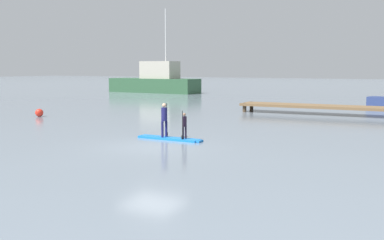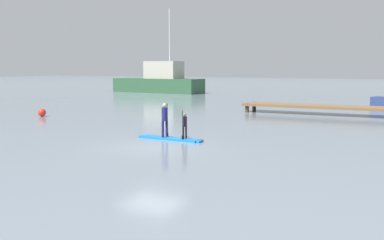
{
  "view_description": "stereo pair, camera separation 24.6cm",
  "coord_description": "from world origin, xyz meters",
  "px_view_note": "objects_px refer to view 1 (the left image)",
  "views": [
    {
      "loc": [
        10.16,
        -16.35,
        3.32
      ],
      "look_at": [
        1.25,
        1.2,
        1.07
      ],
      "focal_mm": 43.31,
      "sensor_mm": 36.0,
      "label": 1
    },
    {
      "loc": [
        10.38,
        -16.24,
        3.32
      ],
      "look_at": [
        1.25,
        1.2,
        1.07
      ],
      "focal_mm": 43.31,
      "sensor_mm": 36.0,
      "label": 2
    }
  ],
  "objects_px": {
    "fishing_boat_white_large": "(155,81)",
    "mooring_buoy_near": "(39,113)",
    "paddler_child_solo": "(184,124)",
    "paddleboard_near": "(170,139)",
    "paddler_adult": "(164,118)"
  },
  "relations": [
    {
      "from": "fishing_boat_white_large",
      "to": "mooring_buoy_near",
      "type": "distance_m",
      "value": 30.02
    },
    {
      "from": "paddler_child_solo",
      "to": "paddleboard_near",
      "type": "bearing_deg",
      "value": 176.48
    },
    {
      "from": "fishing_boat_white_large",
      "to": "paddler_child_solo",
      "type": "bearing_deg",
      "value": -56.73
    },
    {
      "from": "paddler_child_solo",
      "to": "fishing_boat_white_large",
      "type": "height_order",
      "value": "fishing_boat_white_large"
    },
    {
      "from": "paddleboard_near",
      "to": "paddler_child_solo",
      "type": "bearing_deg",
      "value": -3.52
    },
    {
      "from": "paddler_adult",
      "to": "paddler_child_solo",
      "type": "bearing_deg",
      "value": -3.63
    },
    {
      "from": "paddler_child_solo",
      "to": "fishing_boat_white_large",
      "type": "relative_size",
      "value": 0.1
    },
    {
      "from": "fishing_boat_white_large",
      "to": "paddler_adult",
      "type": "bearing_deg",
      "value": -57.98
    },
    {
      "from": "paddleboard_near",
      "to": "paddler_child_solo",
      "type": "relative_size",
      "value": 2.53
    },
    {
      "from": "mooring_buoy_near",
      "to": "paddler_child_solo",
      "type": "bearing_deg",
      "value": -19.12
    },
    {
      "from": "paddler_adult",
      "to": "mooring_buoy_near",
      "type": "bearing_deg",
      "value": 159.63
    },
    {
      "from": "paddler_adult",
      "to": "fishing_boat_white_large",
      "type": "bearing_deg",
      "value": 122.02
    },
    {
      "from": "paddler_adult",
      "to": "paddler_child_solo",
      "type": "height_order",
      "value": "paddler_adult"
    },
    {
      "from": "fishing_boat_white_large",
      "to": "mooring_buoy_near",
      "type": "relative_size",
      "value": 23.58
    },
    {
      "from": "paddler_adult",
      "to": "paddler_child_solo",
      "type": "distance_m",
      "value": 1.1
    }
  ]
}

